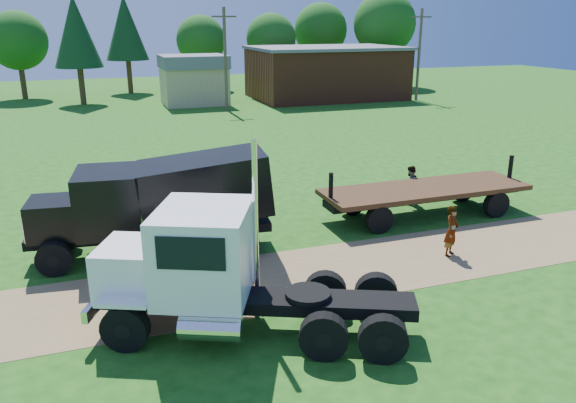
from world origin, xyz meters
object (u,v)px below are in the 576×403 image
object	(u,v)px
black_dump_truck	(161,200)
orange_pickup	(145,184)
flatbed_trailer	(425,194)
white_semi_tractor	(208,270)
spectator_a	(452,231)

from	to	relation	value
black_dump_truck	orange_pickup	world-z (taller)	black_dump_truck
orange_pickup	flatbed_trailer	bearing A→B (deg)	-94.01
flatbed_trailer	white_semi_tractor	bearing A→B (deg)	-150.19
black_dump_truck	spectator_a	world-z (taller)	black_dump_truck
black_dump_truck	flatbed_trailer	distance (m)	10.94
white_semi_tractor	flatbed_trailer	distance (m)	12.08
flatbed_trailer	spectator_a	world-z (taller)	flatbed_trailer
white_semi_tractor	flatbed_trailer	world-z (taller)	white_semi_tractor
flatbed_trailer	spectator_a	xyz separation A→B (m)	(-1.45, -3.96, -0.06)
white_semi_tractor	flatbed_trailer	size ratio (longest dim) A/B	0.95
black_dump_truck	spectator_a	bearing A→B (deg)	-14.05
flatbed_trailer	black_dump_truck	bearing A→B (deg)	-178.19
black_dump_truck	orange_pickup	xyz separation A→B (m)	(0.01, 6.33, -1.14)
white_semi_tractor	black_dump_truck	world-z (taller)	white_semi_tractor
orange_pickup	flatbed_trailer	size ratio (longest dim) A/B	0.69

